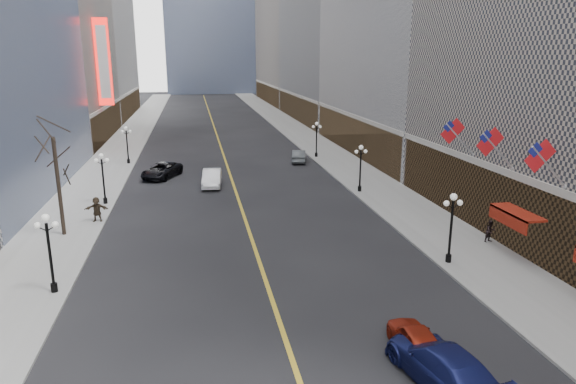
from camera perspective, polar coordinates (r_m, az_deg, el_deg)
name	(u,v)px	position (r m, az deg, el deg)	size (l,w,h in m)	color
sidewalk_east	(325,151)	(71.50, 4.12, 4.55)	(6.00, 230.00, 0.15)	gray
sidewalk_west	(115,158)	(70.01, -18.71, 3.58)	(6.00, 230.00, 0.15)	gray
lane_line	(220,143)	(79.21, -7.62, 5.42)	(0.25, 200.00, 0.02)	gold
streetlamp_east_1	(452,221)	(33.60, 17.72, -3.06)	(1.26, 0.44, 4.52)	black
streetlamp_east_2	(361,163)	(49.63, 8.06, 3.17)	(1.26, 0.44, 4.52)	black
streetlamp_east_3	(317,136)	(66.68, 3.19, 6.28)	(1.26, 0.44, 4.52)	black
streetlamp_west_1	(49,245)	(30.84, -25.04, -5.38)	(1.26, 0.44, 4.52)	black
streetlamp_west_2	(103,173)	(47.81, -19.89, 1.98)	(1.26, 0.44, 4.52)	black
streetlamp_west_3	(127,141)	(65.33, -17.47, 5.44)	(1.26, 0.44, 4.52)	black
flag_3	(542,159)	(31.99, 26.43, 3.32)	(2.87, 0.12, 2.87)	#B2B2B7
flag_4	(492,144)	(36.04, 21.75, 4.96)	(2.87, 0.12, 2.87)	#B2B2B7
flag_5	(455,133)	(40.30, 18.03, 6.23)	(2.87, 0.12, 2.87)	#B2B2B7
awning_c	(514,214)	(35.75, 23.86, -2.28)	(1.40, 4.00, 0.93)	maroon
theatre_marquee	(103,62)	(79.01, -19.83, 13.41)	(2.00, 0.55, 12.00)	red
tree_west_far	(55,153)	(39.85, -24.49, 4.00)	(3.60, 3.60, 7.92)	#2D231C
car_nb_mid	(212,178)	(52.68, -8.46, 1.55)	(1.80, 5.16, 1.70)	white
car_nb_far	(162,170)	(57.48, -13.85, 2.35)	(2.67, 5.80, 1.61)	black
car_sb_near	(442,365)	(22.55, 16.78, -17.91)	(2.40, 5.91, 1.72)	navy
car_sb_mid	(416,339)	(24.29, 14.02, -15.60)	(1.64, 4.08, 1.39)	maroon
car_sb_far	(299,156)	(64.16, 1.22, 4.02)	(1.62, 4.65, 1.53)	#4C5153
ped_east_walk	(490,231)	(38.78, 21.57, -4.07)	(0.77, 0.42, 1.59)	black
ped_west_far	(97,209)	(43.21, -20.49, -1.80)	(1.84, 0.53, 1.98)	#32271C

